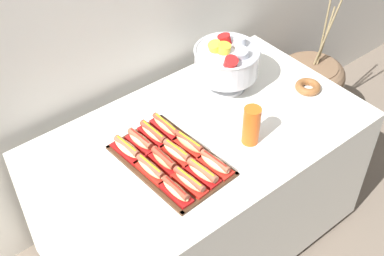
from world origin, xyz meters
name	(u,v)px	position (x,y,z in m)	size (l,w,h in m)	color
ground_plane	(201,234)	(0.00, 0.00, 0.00)	(10.00, 10.00, 0.00)	#7A6B5B
buffet_table	(201,186)	(0.00, 0.00, 0.42)	(1.58, 0.92, 0.79)	white
floor_vase	(306,102)	(1.09, 0.22, 0.28)	(0.49, 0.49, 1.13)	brown
serving_tray	(171,161)	(-0.23, -0.06, 0.80)	(0.36, 0.54, 0.01)	#472B19
hot_dog_0	(176,190)	(-0.33, -0.23, 0.83)	(0.06, 0.17, 0.06)	#B21414
hot_dog_1	(189,181)	(-0.26, -0.22, 0.83)	(0.07, 0.18, 0.06)	red
hot_dog_2	(202,172)	(-0.18, -0.22, 0.83)	(0.08, 0.17, 0.06)	#B21414
hot_dog_3	(215,164)	(-0.11, -0.21, 0.83)	(0.08, 0.18, 0.06)	red
hot_dog_4	(150,168)	(-0.34, -0.06, 0.83)	(0.07, 0.18, 0.06)	red
hot_dog_5	(164,160)	(-0.27, -0.06, 0.83)	(0.07, 0.16, 0.06)	#B21414
hot_dog_6	(177,152)	(-0.19, -0.05, 0.83)	(0.08, 0.18, 0.06)	red
hot_dog_7	(189,144)	(-0.12, -0.05, 0.83)	(0.08, 0.18, 0.06)	red
hot_dog_8	(127,149)	(-0.35, 0.10, 0.83)	(0.08, 0.18, 0.06)	#B21414
hot_dog_9	(140,141)	(-0.28, 0.11, 0.83)	(0.08, 0.16, 0.06)	red
hot_dog_10	(153,133)	(-0.20, 0.11, 0.83)	(0.07, 0.18, 0.06)	#B21414
hot_dog_11	(166,126)	(-0.13, 0.11, 0.83)	(0.06, 0.18, 0.06)	red
punch_bowl	(227,61)	(0.32, 0.20, 0.95)	(0.33, 0.33, 0.28)	silver
cup_stack	(251,125)	(0.13, -0.18, 0.89)	(0.08, 0.08, 0.19)	#EA5B19
donut	(308,87)	(0.63, -0.09, 0.81)	(0.13, 0.13, 0.04)	brown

